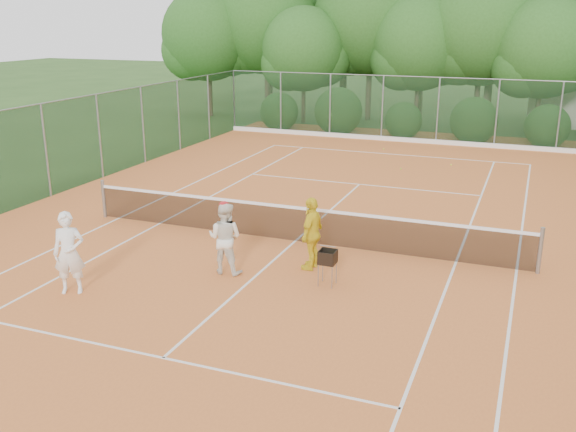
% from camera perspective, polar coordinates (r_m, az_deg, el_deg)
% --- Properties ---
extents(ground, '(120.00, 120.00, 0.00)m').
position_cam_1_polar(ground, '(16.73, 0.61, -2.35)').
color(ground, '#2A4C1B').
rests_on(ground, ground).
extents(clay_court, '(18.00, 36.00, 0.02)m').
position_cam_1_polar(clay_court, '(16.72, 0.61, -2.32)').
color(clay_court, orange).
rests_on(clay_court, ground).
extents(tennis_net, '(11.97, 0.10, 1.10)m').
position_cam_1_polar(tennis_net, '(16.55, 0.61, -0.62)').
color(tennis_net, gray).
rests_on(tennis_net, clay_court).
extents(player_white, '(0.77, 0.68, 1.77)m').
position_cam_1_polar(player_white, '(14.17, -18.89, -3.13)').
color(player_white, white).
rests_on(player_white, clay_court).
extents(player_center_grp, '(0.83, 0.65, 1.69)m').
position_cam_1_polar(player_center_grp, '(14.54, -5.62, -1.93)').
color(player_center_grp, white).
rests_on(player_center_grp, clay_court).
extents(player_yellow, '(0.48, 1.03, 1.71)m').
position_cam_1_polar(player_yellow, '(14.71, 2.14, -1.55)').
color(player_yellow, yellow).
rests_on(player_yellow, clay_court).
extents(ball_hopper, '(0.35, 0.35, 0.80)m').
position_cam_1_polar(ball_hopper, '(13.89, 3.54, -3.72)').
color(ball_hopper, gray).
rests_on(ball_hopper, clay_court).
extents(stray_ball_a, '(0.07, 0.07, 0.07)m').
position_cam_1_polar(stray_ball_a, '(24.98, 10.00, 4.16)').
color(stray_ball_a, '#B0D130').
rests_on(stray_ball_a, clay_court).
extents(stray_ball_b, '(0.07, 0.07, 0.07)m').
position_cam_1_polar(stray_ball_b, '(28.64, 8.51, 5.90)').
color(stray_ball_b, gold).
rests_on(stray_ball_b, clay_court).
extents(stray_ball_c, '(0.07, 0.07, 0.07)m').
position_cam_1_polar(stray_ball_c, '(26.06, 14.29, 4.43)').
color(stray_ball_c, '#D9EC36').
rests_on(stray_ball_c, clay_court).
extents(court_markings, '(11.03, 23.83, 0.01)m').
position_cam_1_polar(court_markings, '(16.72, 0.61, -2.28)').
color(court_markings, white).
rests_on(court_markings, clay_court).
extents(fence_back, '(18.07, 0.07, 3.00)m').
position_cam_1_polar(fence_back, '(30.53, 10.76, 9.29)').
color(fence_back, '#19381E').
rests_on(fence_back, clay_court).
extents(tropical_treeline, '(32.10, 8.49, 15.03)m').
position_cam_1_polar(tropical_treeline, '(35.20, 15.17, 15.91)').
color(tropical_treeline, brown).
rests_on(tropical_treeline, ground).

